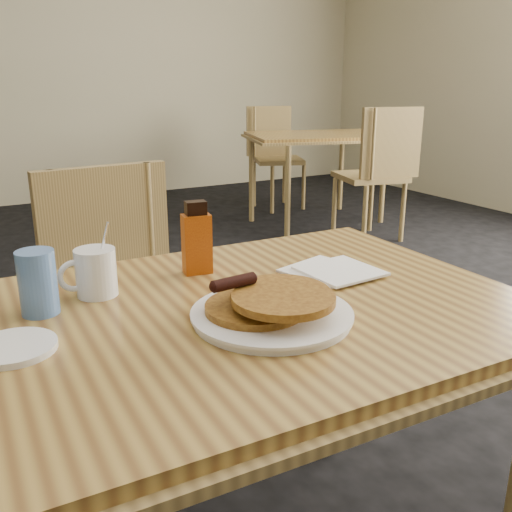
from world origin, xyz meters
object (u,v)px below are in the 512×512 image
Objects in this scene: main_table at (225,328)px; chair_neighbor_near at (380,163)px; neighbor_table at (318,139)px; pancake_plate at (272,308)px; coffee_mug at (95,272)px; chair_main_far at (118,290)px; syrup_bottle at (197,240)px; chair_neighbor_far at (274,148)px; blue_tumbler at (38,283)px.

chair_neighbor_near is (2.36, 2.24, -0.11)m from main_table.
pancake_plate is (-2.27, -3.07, 0.07)m from neighbor_table.
pancake_plate is 0.40m from coffee_mug.
chair_main_far is 5.75× the size of coffee_mug.
chair_neighbor_near is 3.07m from syrup_bottle.
pancake_plate is (0.09, -0.81, 0.21)m from chair_main_far.
chair_main_far is 3.81m from chair_neighbor_far.
coffee_mug reaches higher than neighbor_table.
blue_tumbler is at bearing -133.31° from neighbor_table.
blue_tumbler is (-2.69, -2.08, 0.22)m from chair_neighbor_near.
main_table is 4.15× the size of pancake_plate.
chair_main_far is 0.68m from blue_tumbler.
chair_neighbor_far is at bearing 53.10° from blue_tumbler.
chair_main_far is 0.84m from pancake_plate.
chair_neighbor_far is at bearing 65.32° from syrup_bottle.
main_table is 8.04× the size of coffee_mug.
neighbor_table is 0.75m from chair_neighbor_near.
neighbor_table is 8.12× the size of coffee_mug.
neighbor_table is 4.19× the size of pancake_plate.
blue_tumbler reaches higher than pancake_plate.
pancake_plate is at bearing -33.09° from blue_tumbler.
neighbor_table is (2.33, 2.98, -0.00)m from main_table.
blue_tumbler is (-0.39, 0.25, 0.04)m from pancake_plate.
chair_neighbor_far is (2.36, 2.99, 0.00)m from chair_main_far.
chair_neighbor_near reaches higher than neighbor_table.
coffee_mug is (-0.21, 0.21, 0.09)m from main_table.
chair_neighbor_far is at bearing 47.12° from chair_main_far.
chair_neighbor_far is at bearing 37.84° from coffee_mug.
chair_neighbor_far is 7.21× the size of blue_tumbler.
chair_neighbor_far is 4.33m from coffee_mug.
blue_tumbler is at bearing 153.86° from main_table.
chair_neighbor_far is 0.94× the size of chair_neighbor_near.
pancake_plate reaches higher than neighbor_table.
neighbor_table is at bearing 53.52° from pancake_plate.
chair_main_far is at bearing -106.72° from chair_neighbor_far.
coffee_mug is at bearing 135.13° from main_table.
syrup_bottle is at bearing -9.14° from coffee_mug.
syrup_bottle is (-2.31, -2.00, 0.23)m from chair_neighbor_near.
coffee_mug is (-2.54, -2.77, 0.10)m from neighbor_table.
main_table is 0.31m from coffee_mug.
coffee_mug is (-0.27, 0.30, 0.03)m from pancake_plate.
coffee_mug is (-2.56, -2.03, 0.20)m from chair_neighbor_near.
coffee_mug is (-0.18, -0.51, 0.24)m from chair_main_far.
syrup_bottle is 0.38m from blue_tumbler.
syrup_bottle reaches higher than coffee_mug.
coffee_mug is at bearing -113.92° from chair_main_far.
pancake_plate is 1.80× the size of syrup_bottle.
chair_neighbor_near is (0.02, -1.47, 0.04)m from chair_neighbor_far.
pancake_plate is at bearing -120.18° from chair_neighbor_near.
neighbor_table is 0.74m from chair_neighbor_far.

